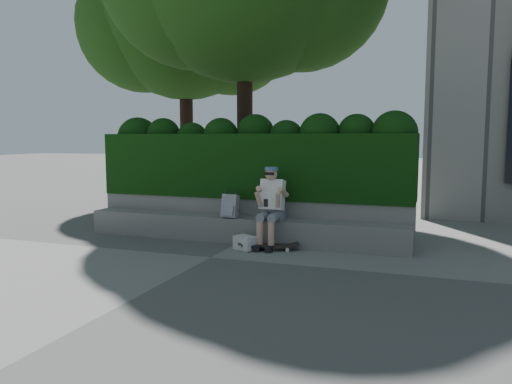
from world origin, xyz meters
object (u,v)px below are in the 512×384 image
at_px(backpack_plaid, 230,206).
at_px(skateboard, 268,246).
at_px(backpack_ground, 245,243).
at_px(person, 271,204).

bearing_deg(backpack_plaid, skateboard, -21.02).
bearing_deg(backpack_plaid, backpack_ground, -41.23).
xyz_separation_m(person, backpack_plaid, (-0.80, 0.08, -0.09)).
bearing_deg(backpack_ground, backpack_plaid, 162.74).
bearing_deg(skateboard, backpack_plaid, 137.95).
height_order(skateboard, backpack_ground, backpack_ground).
bearing_deg(person, backpack_plaid, 174.19).
relative_size(backpack_plaid, backpack_ground, 1.18).
height_order(person, backpack_ground, person).
distance_m(person, backpack_plaid, 0.81).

